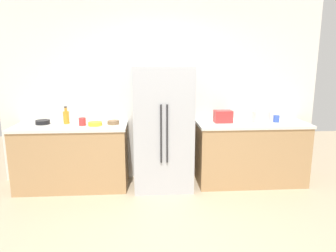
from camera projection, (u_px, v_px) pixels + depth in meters
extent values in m
plane|color=tan|center=(171.00, 244.00, 3.14)|extent=(9.60, 9.60, 0.00)
cube|color=silver|center=(161.00, 87.00, 4.73)|extent=(4.80, 0.10, 2.85)
cube|color=tan|center=(73.00, 158.00, 4.48)|extent=(1.55, 0.63, 0.89)
cube|color=silver|center=(71.00, 126.00, 4.38)|extent=(1.58, 0.66, 0.04)
cube|color=tan|center=(250.00, 154.00, 4.66)|extent=(1.58, 0.63, 0.89)
cube|color=silver|center=(252.00, 124.00, 4.56)|extent=(1.61, 0.66, 0.04)
cube|color=#B2B5BA|center=(163.00, 128.00, 4.44)|extent=(0.82, 0.69, 1.74)
cylinder|color=#262628|center=(161.00, 134.00, 4.08)|extent=(0.02, 0.02, 0.78)
cylinder|color=#262628|center=(167.00, 134.00, 4.09)|extent=(0.02, 0.02, 0.78)
cube|color=red|center=(223.00, 116.00, 4.55)|extent=(0.26, 0.18, 0.18)
cylinder|color=silver|center=(261.00, 117.00, 4.53)|extent=(0.25, 0.25, 0.17)
sphere|color=silver|center=(262.00, 111.00, 4.51)|extent=(0.23, 0.23, 0.23)
cylinder|color=orange|center=(66.00, 118.00, 4.45)|extent=(0.08, 0.08, 0.18)
cylinder|color=orange|center=(66.00, 110.00, 4.43)|extent=(0.04, 0.04, 0.06)
cylinder|color=#333338|center=(65.00, 107.00, 4.42)|extent=(0.04, 0.04, 0.02)
cylinder|color=red|center=(82.00, 122.00, 4.34)|extent=(0.10, 0.10, 0.11)
cylinder|color=blue|center=(276.00, 119.00, 4.58)|extent=(0.09, 0.09, 0.10)
cylinder|color=brown|center=(113.00, 122.00, 4.44)|extent=(0.17, 0.17, 0.05)
cylinder|color=black|center=(43.00, 122.00, 4.44)|extent=(0.20, 0.20, 0.06)
cylinder|color=yellow|center=(95.00, 124.00, 4.34)|extent=(0.19, 0.19, 0.05)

